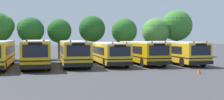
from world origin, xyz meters
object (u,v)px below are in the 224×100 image
(school_bus_1, at_px, (37,52))
(tree_7, at_px, (177,26))
(tree_4, at_px, (92,29))
(tree_6, at_px, (155,32))
(school_bus_5, at_px, (176,51))
(tree_3, at_px, (59,31))
(tree_5, at_px, (124,30))
(tree_2, at_px, (30,30))
(school_bus_2, at_px, (74,52))
(school_bus_3, at_px, (109,52))
(school_bus_4, at_px, (142,52))
(traffic_cone, at_px, (199,71))

(school_bus_1, distance_m, tree_7, 24.47)
(tree_4, distance_m, tree_6, 10.09)
(school_bus_1, bearing_deg, school_bus_5, -179.86)
(tree_3, xyz_separation_m, tree_5, (9.28, -0.20, 0.21))
(tree_2, height_order, tree_7, tree_7)
(tree_3, xyz_separation_m, tree_6, (14.72, 1.56, -0.04))
(school_bus_2, bearing_deg, school_bus_1, 2.43)
(school_bus_5, bearing_deg, school_bus_3, -3.65)
(tree_2, bearing_deg, tree_7, 5.02)
(school_bus_1, bearing_deg, school_bus_4, -178.17)
(school_bus_1, relative_size, tree_4, 1.77)
(tree_3, height_order, traffic_cone, tree_3)
(school_bus_2, relative_size, traffic_cone, 20.43)
(tree_2, relative_size, tree_6, 0.95)
(school_bus_5, bearing_deg, school_bus_4, -6.32)
(school_bus_1, bearing_deg, tree_7, -150.69)
(tree_2, bearing_deg, school_bus_3, -48.16)
(tree_3, distance_m, traffic_cone, 21.72)
(school_bus_5, relative_size, tree_5, 1.81)
(school_bus_5, relative_size, tree_7, 1.43)
(school_bus_2, distance_m, school_bus_5, 11.48)
(school_bus_3, height_order, tree_7, tree_7)
(school_bus_5, distance_m, tree_7, 13.66)
(tree_6, bearing_deg, school_bus_4, -118.52)
(school_bus_2, xyz_separation_m, school_bus_4, (7.57, 0.24, -0.05))
(school_bus_4, bearing_deg, school_bus_1, 1.03)
(school_bus_3, distance_m, school_bus_5, 7.74)
(school_bus_3, relative_size, tree_7, 1.28)
(school_bus_5, bearing_deg, tree_6, -102.24)
(school_bus_3, distance_m, tree_5, 10.93)
(school_bus_2, bearing_deg, school_bus_3, -175.77)
(traffic_cone, bearing_deg, tree_5, 92.83)
(school_bus_5, height_order, tree_4, tree_4)
(tree_6, xyz_separation_m, traffic_cone, (-4.51, -20.40, -3.50))
(school_bus_1, height_order, school_bus_3, school_bus_1)
(school_bus_1, distance_m, tree_5, 15.75)
(tree_6, height_order, traffic_cone, tree_6)
(school_bus_1, distance_m, tree_6, 21.08)
(school_bus_2, bearing_deg, tree_4, -107.86)
(school_bus_1, bearing_deg, tree_2, -83.58)
(school_bus_3, height_order, traffic_cone, school_bus_3)
(school_bus_4, height_order, tree_4, tree_4)
(tree_7, bearing_deg, school_bus_1, -150.88)
(school_bus_2, relative_size, tree_3, 1.70)
(school_bus_5, height_order, tree_5, tree_5)
(school_bus_4, distance_m, tree_2, 15.83)
(school_bus_4, xyz_separation_m, tree_4, (-3.90, 10.42, 2.79))
(school_bus_3, bearing_deg, school_bus_4, -179.88)
(tree_3, relative_size, tree_7, 0.76)
(tree_2, relative_size, traffic_cone, 12.30)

